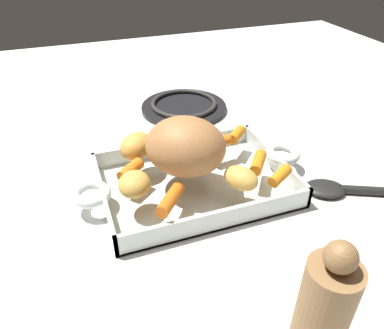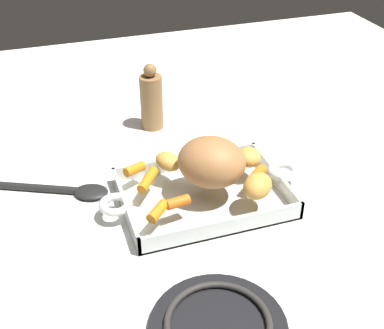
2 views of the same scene
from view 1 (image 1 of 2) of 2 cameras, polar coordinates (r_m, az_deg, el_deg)
ground_plane at (r=0.63m, az=0.35°, el=-3.57°), size 1.85×1.85×0.00m
roasting_dish at (r=0.62m, az=0.36°, el=-2.75°), size 0.39×0.22×0.04m
pork_roast at (r=0.58m, az=-1.05°, el=2.85°), size 0.17×0.16×0.09m
baby_carrot_long at (r=0.66m, az=4.19°, el=3.44°), size 0.05×0.03×0.02m
baby_carrot_short at (r=0.61m, az=10.10°, el=0.31°), size 0.05×0.06×0.02m
baby_carrot_center_left at (r=0.53m, az=-3.32°, el=-5.38°), size 0.06×0.07×0.03m
baby_carrot_southeast at (r=0.69m, az=6.84°, el=4.55°), size 0.05×0.05×0.02m
baby_carrot_southwest at (r=0.59m, az=13.35°, el=-1.66°), size 0.05×0.04×0.02m
baby_carrot_center_right at (r=0.59m, az=-9.38°, el=-0.84°), size 0.05×0.05×0.02m
potato_halved at (r=0.63m, az=-8.48°, el=2.80°), size 0.08×0.08×0.04m
potato_corner at (r=0.55m, az=-8.81°, el=-2.99°), size 0.06×0.06×0.04m
potato_golden_small at (r=0.56m, az=7.50°, el=-2.10°), size 0.06×0.07×0.03m
stove_burner_rear at (r=0.88m, az=-1.25°, el=8.94°), size 0.20×0.20×0.02m
serving_spoon at (r=0.67m, az=23.63°, el=-3.60°), size 0.22×0.12×0.01m
pepper_mill at (r=0.40m, az=19.51°, el=-20.25°), size 0.05×0.05×0.16m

